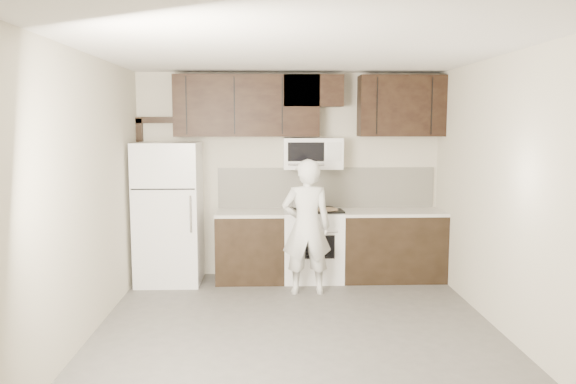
{
  "coord_description": "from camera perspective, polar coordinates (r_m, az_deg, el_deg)",
  "views": [
    {
      "loc": [
        -0.28,
        -5.22,
        2.04
      ],
      "look_at": [
        -0.06,
        0.9,
        1.29
      ],
      "focal_mm": 35.0,
      "sensor_mm": 36.0,
      "label": 1
    }
  ],
  "objects": [
    {
      "name": "floor",
      "position": [
        5.62,
        1.0,
        -14.3
      ],
      "size": [
        4.5,
        4.5,
        0.0
      ],
      "primitive_type": "plane",
      "color": "#53504E",
      "rests_on": "ground"
    },
    {
      "name": "back_wall",
      "position": [
        7.51,
        0.11,
        1.74
      ],
      "size": [
        4.0,
        0.0,
        4.0
      ],
      "primitive_type": "plane",
      "rotation": [
        1.57,
        0.0,
        0.0
      ],
      "color": "beige",
      "rests_on": "ground"
    },
    {
      "name": "ceiling",
      "position": [
        5.27,
        1.06,
        14.19
      ],
      "size": [
        4.5,
        4.5,
        0.0
      ],
      "primitive_type": "plane",
      "rotation": [
        3.14,
        0.0,
        0.0
      ],
      "color": "white",
      "rests_on": "back_wall"
    },
    {
      "name": "counter_run",
      "position": [
        7.39,
        4.9,
        -5.4
      ],
      "size": [
        2.95,
        0.64,
        0.91
      ],
      "color": "black",
      "rests_on": "floor"
    },
    {
      "name": "stove",
      "position": [
        7.36,
        2.55,
        -5.4
      ],
      "size": [
        0.76,
        0.66,
        0.94
      ],
      "color": "white",
      "rests_on": "floor"
    },
    {
      "name": "backsplash",
      "position": [
        7.55,
        3.91,
        0.45
      ],
      "size": [
        2.9,
        0.02,
        0.54
      ],
      "primitive_type": "cube",
      "color": "silver",
      "rests_on": "counter_run"
    },
    {
      "name": "upper_cabinets",
      "position": [
        7.32,
        1.81,
        8.9
      ],
      "size": [
        3.48,
        0.35,
        0.78
      ],
      "color": "black",
      "rests_on": "back_wall"
    },
    {
      "name": "microwave",
      "position": [
        7.31,
        2.52,
        3.94
      ],
      "size": [
        0.76,
        0.42,
        0.4
      ],
      "color": "white",
      "rests_on": "upper_cabinets"
    },
    {
      "name": "refrigerator",
      "position": [
        7.32,
        -12.01,
        -2.11
      ],
      "size": [
        0.8,
        0.76,
        1.8
      ],
      "color": "white",
      "rests_on": "floor"
    },
    {
      "name": "door_trim",
      "position": [
        7.65,
        -14.39,
        0.85
      ],
      "size": [
        0.5,
        0.08,
        2.12
      ],
      "color": "black",
      "rests_on": "floor"
    },
    {
      "name": "saucepan",
      "position": [
        7.4,
        1.1,
        -1.24
      ],
      "size": [
        0.3,
        0.18,
        0.17
      ],
      "color": "silver",
      "rests_on": "stove"
    },
    {
      "name": "baking_tray",
      "position": [
        7.2,
        3.94,
        -1.95
      ],
      "size": [
        0.44,
        0.34,
        0.02
      ],
      "primitive_type": "cube",
      "rotation": [
        0.0,
        0.0,
        0.07
      ],
      "color": "black",
      "rests_on": "counter_run"
    },
    {
      "name": "pizza",
      "position": [
        7.2,
        3.94,
        -1.78
      ],
      "size": [
        0.3,
        0.3,
        0.02
      ],
      "primitive_type": "cylinder",
      "rotation": [
        0.0,
        0.0,
        0.07
      ],
      "color": "beige",
      "rests_on": "baking_tray"
    },
    {
      "name": "person",
      "position": [
        6.7,
        1.89,
        -3.56
      ],
      "size": [
        0.6,
        0.4,
        1.62
      ],
      "primitive_type": "imported",
      "rotation": [
        0.0,
        0.0,
        3.16
      ],
      "color": "white",
      "rests_on": "floor"
    }
  ]
}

